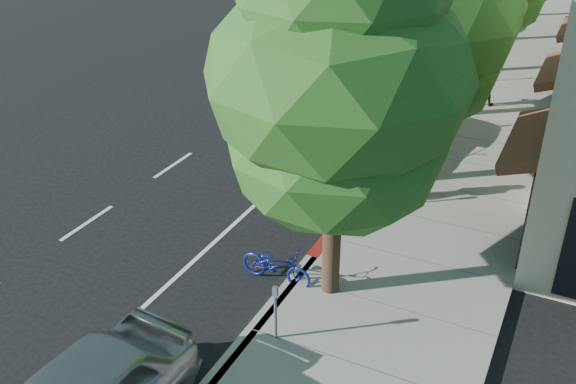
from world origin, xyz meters
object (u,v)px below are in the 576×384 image
Objects in this scene: street_tree_1 at (423,23)px; pedestrian at (486,84)px; silver_suv at (375,130)px; dark_sedan at (373,97)px; street_tree_2 at (468,9)px; dark_suv_far at (457,18)px; bicycle at (276,265)px; cyclist at (369,173)px; white_pickup at (423,53)px; street_tree_0 at (338,84)px.

street_tree_1 reaches higher than pedestrian.
street_tree_1 is 4.67m from silver_suv.
street_tree_1 is 7.11m from dark_sedan.
street_tree_2 reaches higher than dark_suv_far.
street_tree_2 reaches higher than pedestrian.
bicycle is at bearing -87.48° from dark_suv_far.
cyclist is 13.46m from white_pickup.
street_tree_0 is at bearing -90.00° from street_tree_1.
dark_sedan is at bearing 31.11° from cyclist.
silver_suv is 16.58m from dark_suv_far.
bicycle is (-1.30, -0.12, -4.50)m from street_tree_0.
silver_suv is at bearing 5.41° from bicycle.
street_tree_0 is at bearing -158.63° from cyclist.
pedestrian reaches higher than dark_sedan.
bicycle is 0.35× the size of dark_suv_far.
cyclist is 0.48× the size of dark_sedan.
cyclist is 0.41× the size of white_pickup.
silver_suv reaches higher than dark_sedan.
street_tree_1 is 4.80× the size of pedestrian.
dark_suv_far is (0.07, 13.25, 0.18)m from dark_sedan.
pedestrian is (1.36, 9.35, -0.04)m from cyclist.
dark_suv_far reaches higher than bicycle.
pedestrian reaches higher than silver_suv.
white_pickup is 0.96× the size of dark_suv_far.
bicycle is 0.30× the size of silver_suv.
white_pickup is at bearing -52.82° from pedestrian.
street_tree_1 is at bearing -61.09° from dark_sedan.
cyclist is at bearing -84.85° from dark_suv_far.
street_tree_0 is 4.68m from bicycle.
dark_suv_far is (-0.02, 6.75, 0.16)m from white_pickup.
cyclist is at bearing 76.86° from pedestrian.
pedestrian is (3.55, -10.67, 0.10)m from dark_suv_far.
street_tree_0 is 1.25× the size of street_tree_2.
pedestrian is at bearing 84.63° from street_tree_1.
street_tree_0 is 24.75m from dark_suv_far.
silver_suv is 1.39× the size of dark_sedan.
white_pickup is (-2.82, 17.50, -4.25)m from street_tree_0.
bicycle is 7.84m from silver_suv.
street_tree_2 is at bearing 7.84° from cyclist.
white_pickup is (-1.52, 17.62, 0.25)m from bicycle.
street_tree_2 reaches higher than silver_suv.
cyclist is at bearing 98.74° from street_tree_0.
dark_suv_far is (-2.19, 20.02, -0.14)m from cyclist.
cyclist is 0.35× the size of silver_suv.
silver_suv is at bearing 63.13° from pedestrian.
street_tree_2 is 1.27× the size of dark_suv_far.
silver_suv is at bearing -111.17° from street_tree_2.
street_tree_0 is 1.58× the size of dark_suv_far.
dark_sedan reaches higher than bicycle.
street_tree_1 is 1.21× the size of street_tree_2.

